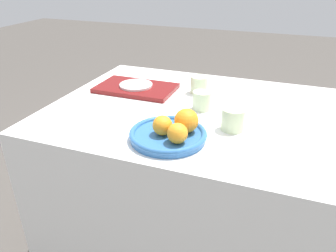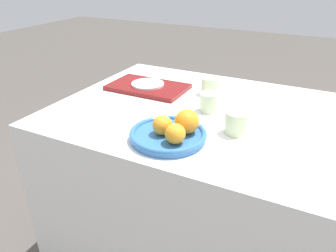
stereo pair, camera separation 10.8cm
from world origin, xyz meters
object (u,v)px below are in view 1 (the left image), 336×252
(orange_0, at_px, (162,125))
(cup_3, at_px, (234,120))
(cup_1, at_px, (202,100))
(orange_1, at_px, (177,133))
(fruit_platter, at_px, (168,135))
(serving_tray, at_px, (136,88))
(side_plate, at_px, (136,85))
(orange_2, at_px, (186,121))
(cup_2, at_px, (199,85))

(orange_0, relative_size, cup_3, 0.81)
(cup_1, bearing_deg, orange_1, -88.28)
(fruit_platter, distance_m, orange_0, 0.04)
(serving_tray, height_order, side_plate, side_plate)
(orange_0, bearing_deg, orange_2, 34.27)
(fruit_platter, relative_size, cup_2, 3.33)
(fruit_platter, relative_size, cup_3, 3.22)
(orange_2, bearing_deg, cup_2, 99.86)
(side_plate, bearing_deg, orange_2, -44.97)
(orange_1, distance_m, cup_1, 0.33)
(fruit_platter, bearing_deg, cup_1, 82.24)
(side_plate, xyz_separation_m, cup_2, (0.28, 0.07, 0.01))
(orange_2, bearing_deg, side_plate, 135.03)
(cup_2, bearing_deg, serving_tray, -166.68)
(cup_3, bearing_deg, orange_1, -126.46)
(side_plate, xyz_separation_m, cup_3, (0.50, -0.24, 0.01))
(cup_1, relative_size, cup_2, 0.95)
(orange_0, bearing_deg, serving_tray, 125.70)
(serving_tray, bearing_deg, fruit_platter, -52.12)
(fruit_platter, relative_size, orange_1, 3.95)
(orange_1, bearing_deg, orange_0, 151.15)
(serving_tray, bearing_deg, orange_1, -51.09)
(serving_tray, bearing_deg, cup_3, -26.15)
(cup_1, height_order, cup_2, cup_2)
(serving_tray, bearing_deg, orange_0, -54.30)
(cup_1, bearing_deg, serving_tray, 162.91)
(orange_1, bearing_deg, serving_tray, 128.91)
(orange_2, relative_size, cup_2, 1.04)
(side_plate, bearing_deg, orange_1, -51.09)
(orange_2, xyz_separation_m, cup_2, (-0.07, 0.42, -0.02))
(serving_tray, xyz_separation_m, side_plate, (0.00, 0.00, 0.02))
(fruit_platter, height_order, cup_2, cup_2)
(serving_tray, relative_size, side_plate, 2.35)
(orange_2, relative_size, cup_3, 1.00)
(fruit_platter, xyz_separation_m, cup_1, (0.04, 0.29, 0.02))
(orange_2, distance_m, side_plate, 0.51)
(orange_0, relative_size, orange_2, 0.81)
(fruit_platter, relative_size, side_plate, 1.72)
(orange_1, distance_m, cup_2, 0.51)
(orange_2, xyz_separation_m, cup_3, (0.14, 0.11, -0.02))
(orange_1, relative_size, cup_1, 0.88)
(cup_1, bearing_deg, orange_2, -86.97)
(cup_2, xyz_separation_m, cup_3, (0.21, -0.31, 0.00))
(cup_3, bearing_deg, side_plate, 153.85)
(orange_0, xyz_separation_m, orange_2, (0.07, 0.05, 0.01))
(serving_tray, height_order, cup_1, cup_1)
(cup_3, bearing_deg, orange_0, -142.64)
(side_plate, relative_size, cup_1, 2.03)
(orange_1, relative_size, cup_3, 0.81)
(orange_0, distance_m, side_plate, 0.50)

